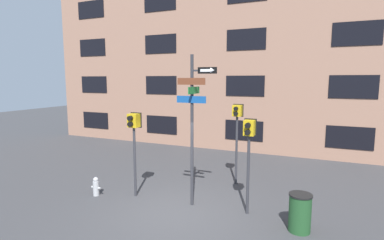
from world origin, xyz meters
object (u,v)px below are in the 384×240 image
(pedestrian_signal_right, at_px, (249,141))
(pedestrian_signal_across, at_px, (237,122))
(trash_bin, at_px, (300,213))
(fire_hydrant, at_px, (96,187))
(street_sign_pole, at_px, (194,118))
(pedestrian_signal_left, at_px, (134,131))

(pedestrian_signal_right, xyz_separation_m, pedestrian_signal_across, (-0.93, 2.20, 0.16))
(trash_bin, bearing_deg, pedestrian_signal_right, 162.05)
(pedestrian_signal_right, distance_m, fire_hydrant, 5.14)
(street_sign_pole, xyz_separation_m, pedestrian_signal_right, (1.60, 0.08, -0.55))
(street_sign_pole, distance_m, pedestrian_signal_across, 2.41)
(pedestrian_signal_right, bearing_deg, trash_bin, -17.95)
(fire_hydrant, relative_size, trash_bin, 0.64)
(street_sign_pole, bearing_deg, pedestrian_signal_across, 73.64)
(pedestrian_signal_right, height_order, fire_hydrant, pedestrian_signal_right)
(street_sign_pole, xyz_separation_m, pedestrian_signal_left, (-1.99, -0.09, -0.49))
(fire_hydrant, bearing_deg, trash_bin, 1.78)
(pedestrian_signal_left, bearing_deg, pedestrian_signal_across, 41.73)
(pedestrian_signal_left, relative_size, pedestrian_signal_right, 1.01)
(street_sign_pole, bearing_deg, pedestrian_signal_right, 2.85)
(fire_hydrant, bearing_deg, pedestrian_signal_across, 36.53)
(fire_hydrant, bearing_deg, pedestrian_signal_right, 7.72)
(pedestrian_signal_across, relative_size, fire_hydrant, 4.71)
(fire_hydrant, distance_m, trash_bin, 6.19)
(street_sign_pole, relative_size, pedestrian_signal_left, 1.64)
(pedestrian_signal_across, bearing_deg, pedestrian_signal_left, -138.27)
(street_sign_pole, height_order, pedestrian_signal_right, street_sign_pole)
(pedestrian_signal_left, bearing_deg, trash_bin, -3.25)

